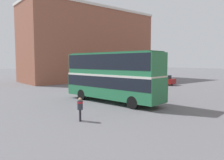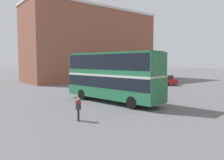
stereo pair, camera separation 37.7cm
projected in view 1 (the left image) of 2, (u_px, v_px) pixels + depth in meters
name	position (u px, v px, depth m)	size (l,w,h in m)	color
ground_plane	(125.00, 104.00, 20.38)	(240.00, 240.00, 0.00)	slate
building_row_left	(90.00, 45.00, 47.60)	(10.77, 28.38, 15.17)	#935642
double_decker_bus	(112.00, 74.00, 21.14)	(10.90, 4.09, 4.83)	#287A4C
pedestrian_foreground	(80.00, 107.00, 14.45)	(0.53, 0.53, 1.57)	#232328
parked_car_kerb_near	(163.00, 80.00, 37.52)	(4.32, 2.42, 1.67)	maroon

